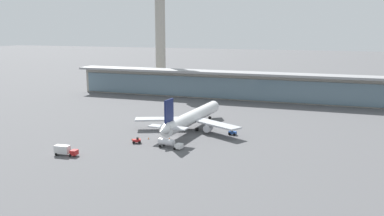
% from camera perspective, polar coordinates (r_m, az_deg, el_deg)
% --- Properties ---
extents(ground_plane, '(1200.00, 1200.00, 0.00)m').
position_cam_1_polar(ground_plane, '(151.25, -2.73, -4.02)').
color(ground_plane, '#515154').
extents(airliner_on_stand, '(43.15, 56.19, 14.96)m').
position_cam_1_polar(airliner_on_stand, '(161.87, -0.03, -1.29)').
color(airliner_on_stand, white).
rests_on(airliner_on_stand, ground).
extents(service_truck_near_nose_red, '(7.45, 2.86, 3.10)m').
position_cam_1_polar(service_truck_near_nose_red, '(136.03, -16.86, -5.47)').
color(service_truck_near_nose_red, '#B21E1E').
rests_on(service_truck_near_nose_red, ground).
extents(service_truck_under_wing_white, '(8.86, 3.84, 2.95)m').
position_cam_1_polar(service_truck_under_wing_white, '(138.10, -3.09, -4.75)').
color(service_truck_under_wing_white, silver).
rests_on(service_truck_under_wing_white, ground).
extents(service_truck_mid_apron_yellow, '(3.30, 2.71, 2.05)m').
position_cam_1_polar(service_truck_mid_apron_yellow, '(172.99, -2.68, -1.81)').
color(service_truck_mid_apron_yellow, yellow).
rests_on(service_truck_mid_apron_yellow, ground).
extents(service_truck_by_tail_red, '(3.32, 2.81, 2.05)m').
position_cam_1_polar(service_truck_by_tail_red, '(145.06, -7.50, -4.40)').
color(service_truck_by_tail_red, '#B21E1E').
rests_on(service_truck_by_tail_red, ground).
extents(service_truck_on_taxiway_blue, '(3.00, 1.95, 2.05)m').
position_cam_1_polar(service_truck_on_taxiway_blue, '(155.30, 5.50, -3.33)').
color(service_truck_on_taxiway_blue, '#234C9E').
rests_on(service_truck_on_taxiway_blue, ground).
extents(terminal_building, '(183.60, 12.80, 15.20)m').
position_cam_1_polar(terminal_building, '(230.84, 5.43, 3.14)').
color(terminal_building, '#9E998E').
rests_on(terminal_building, ground).
extents(control_tower, '(12.00, 12.00, 73.17)m').
position_cam_1_polar(control_tower, '(273.80, -4.33, 11.09)').
color(control_tower, '#9E998E').
rests_on(control_tower, ground).
extents(safety_cone_alpha, '(0.62, 0.62, 0.70)m').
position_cam_1_polar(safety_cone_alpha, '(149.77, -5.89, -4.09)').
color(safety_cone_alpha, orange).
rests_on(safety_cone_alpha, ground).
extents(safety_cone_bravo, '(0.62, 0.62, 0.70)m').
position_cam_1_polar(safety_cone_bravo, '(148.96, -3.09, -4.13)').
color(safety_cone_bravo, orange).
rests_on(safety_cone_bravo, ground).
extents(safety_cone_charlie, '(0.62, 0.62, 0.70)m').
position_cam_1_polar(safety_cone_charlie, '(150.06, -7.20, -4.09)').
color(safety_cone_charlie, orange).
rests_on(safety_cone_charlie, ground).
extents(safety_cone_delta, '(0.62, 0.62, 0.70)m').
position_cam_1_polar(safety_cone_delta, '(149.12, -8.11, -4.21)').
color(safety_cone_delta, orange).
rests_on(safety_cone_delta, ground).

